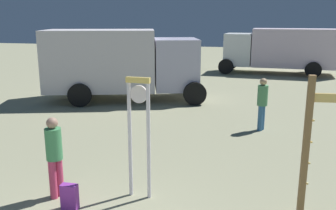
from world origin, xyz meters
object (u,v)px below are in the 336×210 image
person_distant (262,101)px  box_truck_far (282,49)px  backpack (70,197)px  person_near_clock (54,153)px  standing_clock (139,127)px  box_truck_near (120,62)px  arrow_sign (327,127)px

person_distant → box_truck_far: 12.20m
backpack → person_distant: bearing=59.2°
person_near_clock → person_distant: size_ratio=0.98×
backpack → box_truck_far: (4.61, 17.72, 1.28)m
backpack → person_near_clock: bearing=141.9°
backpack → box_truck_far: bearing=75.4°
box_truck_far → backpack: bearing=-104.6°
standing_clock → box_truck_near: box_truck_near is taller
backpack → box_truck_near: 9.06m
person_near_clock → backpack: (0.46, -0.37, -0.64)m
arrow_sign → person_near_clock: 4.77m
person_distant → box_truck_near: (-5.64, 3.05, 0.69)m
standing_clock → backpack: size_ratio=4.89×
person_near_clock → person_distant: bearing=54.1°
arrow_sign → backpack: bearing=-170.4°
backpack → person_distant: size_ratio=0.30×
arrow_sign → person_near_clock: size_ratio=1.57×
standing_clock → backpack: standing_clock is taller
standing_clock → box_truck_far: bearing=78.2°
standing_clock → box_truck_near: bearing=113.1°
person_near_clock → person_distant: 6.48m
person_near_clock → box_truck_near: 8.52m
person_near_clock → backpack: size_ratio=3.32×
backpack → arrow_sign: bearing=9.6°
standing_clock → backpack: bearing=-144.5°
person_near_clock → person_distant: (3.80, 5.24, 0.02)m
box_truck_near → arrow_sign: bearing=-50.5°
standing_clock → person_distant: standing_clock is taller
box_truck_far → person_near_clock: bearing=-106.3°
box_truck_near → person_near_clock: bearing=-77.5°
backpack → person_distant: (3.34, 5.61, 0.66)m
arrow_sign → backpack: size_ratio=5.21×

